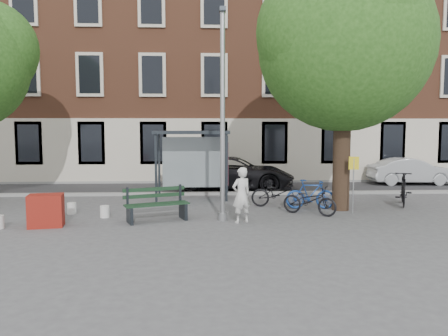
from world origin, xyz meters
The scene contains 20 objects.
ground centered at (0.00, 0.00, 0.00)m, with size 90.00×90.00×0.00m, color #4C4C4F.
road centered at (0.00, 7.00, 0.01)m, with size 40.00×4.00×0.01m, color #28282B.
curb_near centered at (0.00, 5.00, 0.06)m, with size 40.00×0.25×0.12m, color gray.
curb_far centered at (0.00, 9.00, 0.06)m, with size 40.00×0.25×0.12m, color gray.
building_row centered at (0.00, 13.00, 7.00)m, with size 30.00×8.00×14.00m, color brown.
lamppost centered at (0.00, 0.00, 2.78)m, with size 0.28×0.35×6.11m.
tree_right centered at (4.01, 1.38, 5.62)m, with size 5.76×5.60×8.20m.
bus_shelter centered at (-0.61, 4.11, 1.92)m, with size 2.85×1.45×2.62m.
painter centered at (0.52, -0.32, 0.80)m, with size 0.59×0.38×1.60m, color silver.
bench centered at (-1.94, 0.05, 0.44)m, with size 1.95×1.22×0.96m.
bike_a centered at (2.00, 2.11, 0.48)m, with size 0.64×1.83×0.96m, color black.
bike_b centered at (3.04, 1.72, 0.50)m, with size 0.47×1.66×1.00m, color navy.
bike_c centered at (2.76, 0.73, 0.46)m, with size 0.61×1.74×0.92m, color black.
bike_d centered at (6.50, 2.28, 0.59)m, with size 0.55×1.96×1.18m, color black.
car_dark centered at (0.86, 6.63, 0.73)m, with size 2.41×5.23×1.45m, color black.
car_silver centered at (9.50, 7.91, 0.64)m, with size 1.36×3.91×1.29m, color #A5A8AD.
red_stand centered at (-4.90, -0.59, 0.45)m, with size 0.90×0.60×0.90m, color maroon.
bucket_b centered at (-3.57, 0.62, 0.18)m, with size 0.28×0.28×0.36m, color white.
bucket_c centered at (-4.74, 1.21, 0.18)m, with size 0.28×0.28×0.36m, color silver.
notice_sign centered at (4.20, 0.88, 1.30)m, with size 0.31×0.08×1.82m.
Camera 1 is at (-0.58, -12.66, 2.70)m, focal length 35.00 mm.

